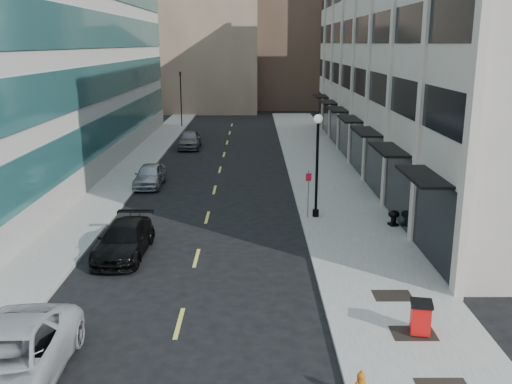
{
  "coord_description": "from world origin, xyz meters",
  "views": [
    {
      "loc": [
        2.51,
        -15.4,
        9.1
      ],
      "look_at": [
        2.62,
        9.69,
        2.55
      ],
      "focal_mm": 40.0,
      "sensor_mm": 36.0,
      "label": 1
    }
  ],
  "objects_px": {
    "traffic_signal": "(180,75)",
    "sign_post": "(308,187)",
    "lamppost": "(317,156)",
    "urn_planter": "(394,216)",
    "car_grey_sedan": "(190,139)",
    "car_white_van": "(8,361)",
    "car_black_pickup": "(124,240)",
    "fire_hydrant": "(361,384)",
    "trash_bin": "(421,316)",
    "car_silver_sedan": "(150,175)"
  },
  "relations": [
    {
      "from": "car_grey_sedan",
      "to": "urn_planter",
      "type": "height_order",
      "value": "car_grey_sedan"
    },
    {
      "from": "car_white_van",
      "to": "car_grey_sedan",
      "type": "xyz_separation_m",
      "value": [
        0.9,
        36.7,
        -0.04
      ]
    },
    {
      "from": "fire_hydrant",
      "to": "lamppost",
      "type": "bearing_deg",
      "value": 73.39
    },
    {
      "from": "car_grey_sedan",
      "to": "sign_post",
      "type": "distance_m",
      "value": 23.17
    },
    {
      "from": "car_black_pickup",
      "to": "car_grey_sedan",
      "type": "bearing_deg",
      "value": 91.56
    },
    {
      "from": "traffic_signal",
      "to": "fire_hydrant",
      "type": "relative_size",
      "value": 9.46
    },
    {
      "from": "urn_planter",
      "to": "car_black_pickup",
      "type": "bearing_deg",
      "value": -163.47
    },
    {
      "from": "car_white_van",
      "to": "urn_planter",
      "type": "relative_size",
      "value": 7.55
    },
    {
      "from": "lamppost",
      "to": "car_black_pickup",
      "type": "bearing_deg",
      "value": -149.22
    },
    {
      "from": "traffic_signal",
      "to": "fire_hydrant",
      "type": "height_order",
      "value": "traffic_signal"
    },
    {
      "from": "car_black_pickup",
      "to": "lamppost",
      "type": "height_order",
      "value": "lamppost"
    },
    {
      "from": "car_grey_sedan",
      "to": "urn_planter",
      "type": "xyz_separation_m",
      "value": [
        12.8,
        -22.87,
        -0.16
      ]
    },
    {
      "from": "traffic_signal",
      "to": "sign_post",
      "type": "xyz_separation_m",
      "value": [
        10.88,
        -34.5,
        -3.92
      ]
    },
    {
      "from": "trash_bin",
      "to": "urn_planter",
      "type": "xyz_separation_m",
      "value": [
        1.81,
        11.13,
        -0.11
      ]
    },
    {
      "from": "lamppost",
      "to": "sign_post",
      "type": "distance_m",
      "value": 1.7
    },
    {
      "from": "fire_hydrant",
      "to": "sign_post",
      "type": "bearing_deg",
      "value": 74.97
    },
    {
      "from": "car_white_van",
      "to": "fire_hydrant",
      "type": "bearing_deg",
      "value": -5.39
    },
    {
      "from": "car_black_pickup",
      "to": "car_silver_sedan",
      "type": "relative_size",
      "value": 1.16
    },
    {
      "from": "car_silver_sedan",
      "to": "fire_hydrant",
      "type": "relative_size",
      "value": 5.84
    },
    {
      "from": "car_silver_sedan",
      "to": "fire_hydrant",
      "type": "height_order",
      "value": "car_silver_sedan"
    },
    {
      "from": "traffic_signal",
      "to": "lamppost",
      "type": "distance_m",
      "value": 36.19
    },
    {
      "from": "fire_hydrant",
      "to": "lamppost",
      "type": "xyz_separation_m",
      "value": [
        0.52,
        16.01,
        2.91
      ]
    },
    {
      "from": "car_grey_sedan",
      "to": "car_white_van",
      "type": "bearing_deg",
      "value": -92.58
    },
    {
      "from": "lamppost",
      "to": "urn_planter",
      "type": "distance_m",
      "value": 4.95
    },
    {
      "from": "car_white_van",
      "to": "traffic_signal",
      "type": "bearing_deg",
      "value": 89.92
    },
    {
      "from": "car_black_pickup",
      "to": "urn_planter",
      "type": "bearing_deg",
      "value": 18.09
    },
    {
      "from": "traffic_signal",
      "to": "fire_hydrant",
      "type": "xyz_separation_m",
      "value": [
        10.8,
        -50.31,
        -5.21
      ]
    },
    {
      "from": "fire_hydrant",
      "to": "urn_planter",
      "type": "height_order",
      "value": "urn_planter"
    },
    {
      "from": "car_black_pickup",
      "to": "fire_hydrant",
      "type": "relative_size",
      "value": 6.76
    },
    {
      "from": "car_white_van",
      "to": "trash_bin",
      "type": "bearing_deg",
      "value": 11.13
    },
    {
      "from": "traffic_signal",
      "to": "car_black_pickup",
      "type": "height_order",
      "value": "traffic_signal"
    },
    {
      "from": "car_white_van",
      "to": "lamppost",
      "type": "relative_size",
      "value": 1.07
    },
    {
      "from": "car_grey_sedan",
      "to": "car_silver_sedan",
      "type": "bearing_deg",
      "value": -95.66
    },
    {
      "from": "car_white_van",
      "to": "lamppost",
      "type": "height_order",
      "value": "lamppost"
    },
    {
      "from": "car_silver_sedan",
      "to": "car_black_pickup",
      "type": "bearing_deg",
      "value": -84.52
    },
    {
      "from": "car_white_van",
      "to": "car_silver_sedan",
      "type": "bearing_deg",
      "value": 88.81
    },
    {
      "from": "traffic_signal",
      "to": "car_grey_sedan",
      "type": "relative_size",
      "value": 1.5
    },
    {
      "from": "trash_bin",
      "to": "sign_post",
      "type": "relative_size",
      "value": 0.43
    },
    {
      "from": "car_black_pickup",
      "to": "car_silver_sedan",
      "type": "xyz_separation_m",
      "value": [
        -1.1,
        12.67,
        0.01
      ]
    },
    {
      "from": "traffic_signal",
      "to": "car_white_van",
      "type": "distance_m",
      "value": 49.96
    },
    {
      "from": "car_black_pickup",
      "to": "trash_bin",
      "type": "xyz_separation_m",
      "value": [
        10.99,
        -7.33,
        0.02
      ]
    },
    {
      "from": "car_white_van",
      "to": "car_grey_sedan",
      "type": "distance_m",
      "value": 36.71
    },
    {
      "from": "car_grey_sedan",
      "to": "fire_hydrant",
      "type": "height_order",
      "value": "car_grey_sedan"
    },
    {
      "from": "lamppost",
      "to": "sign_post",
      "type": "relative_size",
      "value": 2.16
    },
    {
      "from": "trash_bin",
      "to": "lamppost",
      "type": "distance_m",
      "value": 13.13
    },
    {
      "from": "fire_hydrant",
      "to": "trash_bin",
      "type": "xyz_separation_m",
      "value": [
        2.49,
        3.31,
        0.23
      ]
    },
    {
      "from": "fire_hydrant",
      "to": "lamppost",
      "type": "relative_size",
      "value": 0.13
    },
    {
      "from": "sign_post",
      "to": "trash_bin",
      "type": "bearing_deg",
      "value": -87.85
    },
    {
      "from": "car_black_pickup",
      "to": "urn_planter",
      "type": "height_order",
      "value": "car_black_pickup"
    },
    {
      "from": "sign_post",
      "to": "urn_planter",
      "type": "distance_m",
      "value": 4.59
    }
  ]
}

